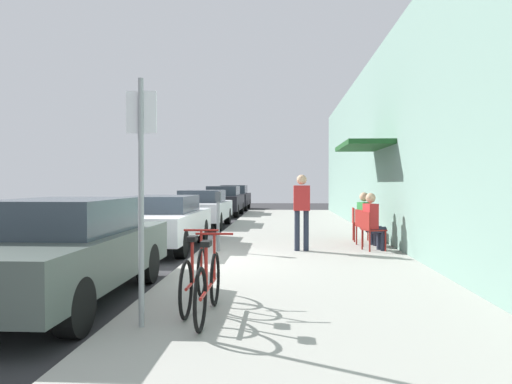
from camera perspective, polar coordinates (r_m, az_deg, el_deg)
name	(u,v)px	position (r m, az deg, el deg)	size (l,w,h in m)	color
ground_plane	(186,267)	(9.44, -8.43, -8.88)	(60.00, 60.00, 0.00)	#2D2D30
sidewalk_slab	(298,250)	(11.22, 5.09, -6.98)	(4.50, 32.00, 0.12)	#9E9B93
building_facade	(403,138)	(11.51, 17.19, 6.21)	(1.40, 32.00, 5.34)	gray
parked_car_0	(62,249)	(6.98, -22.21, -6.38)	(1.80, 4.40, 1.41)	#47514C
parked_car_1	(161,221)	(11.94, -11.29, -3.43)	(1.80, 4.40, 1.32)	silver
parked_car_2	(202,208)	(17.75, -6.49, -1.89)	(1.80, 4.40, 1.37)	silver
parked_car_3	(223,200)	(24.02, -3.95, -1.01)	(1.80, 4.40, 1.49)	black
parked_car_4	(234,197)	(29.42, -2.64, -0.62)	(1.80, 4.40, 1.52)	black
parking_meter	(218,217)	(10.59, -4.58, -2.96)	(0.12, 0.10, 1.32)	slate
street_sign	(141,182)	(5.10, -13.62, 1.18)	(0.32, 0.06, 2.60)	gray
bicycle_0	(195,278)	(5.91, -7.36, -10.14)	(0.46, 1.71, 0.90)	black
bicycle_1	(208,285)	(5.45, -5.73, -11.10)	(0.46, 1.71, 0.90)	black
cafe_chair_0	(370,228)	(10.96, 13.57, -4.23)	(0.54, 0.54, 0.87)	maroon
seated_patron_0	(373,219)	(10.97, 13.86, -3.22)	(0.50, 0.45, 1.29)	#232838
cafe_chair_1	(364,225)	(11.80, 12.82, -3.86)	(0.53, 0.53, 0.87)	maroon
seated_patron_1	(366,217)	(11.80, 13.09, -2.92)	(0.49, 0.44, 1.29)	#232838
cafe_chair_2	(358,222)	(12.65, 12.15, -3.53)	(0.47, 0.47, 0.87)	maroon
pedestrian_standing	(302,206)	(10.63, 5.50, -1.69)	(0.36, 0.22, 1.70)	#232838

